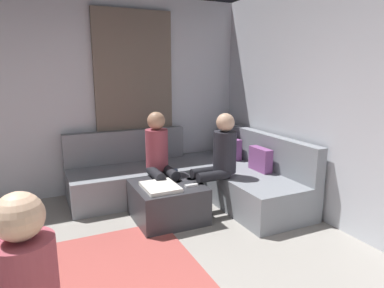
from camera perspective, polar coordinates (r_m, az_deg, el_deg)
The scene contains 9 objects.
wall_left at distance 4.83m, azimuth -25.10°, elevation 7.07°, with size 0.12×6.00×2.70m, color silver.
curtain_panel at distance 4.91m, azimuth -9.58°, elevation 6.95°, with size 0.06×1.10×2.50m, color #726659.
sectional_couch at distance 4.60m, azimuth 0.42°, elevation -5.58°, with size 2.10×2.55×0.87m.
ottoman at distance 3.98m, azimuth -4.13°, elevation -9.63°, with size 0.76×0.76×0.42m, color #333338.
folded_blanket at distance 3.77m, azimuth -5.35°, elevation -7.18°, with size 0.44×0.36×0.04m, color white.
coffee_mug at distance 4.15m, azimuth -2.95°, elevation -4.91°, with size 0.08×0.08×0.10m, color #334C72.
game_remote at distance 3.82m, azimuth -0.10°, elevation -6.96°, with size 0.05×0.15×0.02m, color white.
person_on_couch_back at distance 4.07m, azimuth 4.32°, elevation -2.47°, with size 0.30×0.60×1.20m.
person_on_couch_side at distance 4.17m, azimuth -5.47°, elevation -2.15°, with size 0.60×0.30×1.20m.
Camera 1 is at (1.87, -0.01, 1.69)m, focal length 31.73 mm.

